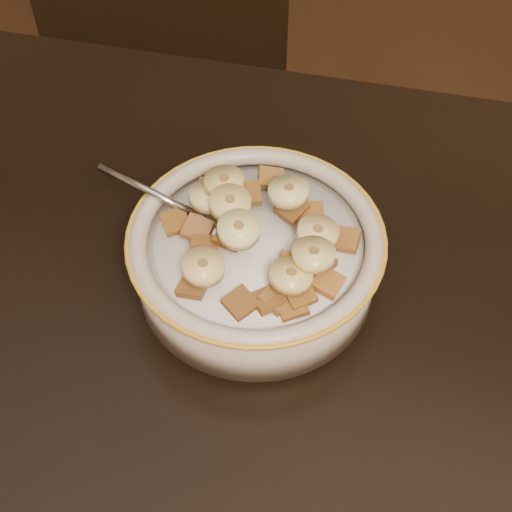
% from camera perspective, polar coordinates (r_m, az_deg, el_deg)
% --- Properties ---
extents(table, '(1.41, 0.92, 0.04)m').
position_cam_1_polar(table, '(0.54, -16.35, -15.83)').
color(table, black).
rests_on(table, floor).
extents(chair, '(0.49, 0.49, 0.91)m').
position_cam_1_polar(chair, '(1.15, -9.56, 9.69)').
color(chair, black).
rests_on(chair, floor).
extents(cereal_bowl, '(0.19, 0.19, 0.05)m').
position_cam_1_polar(cereal_bowl, '(0.56, 0.00, -0.47)').
color(cereal_bowl, '#ADA392').
rests_on(cereal_bowl, table).
extents(milk, '(0.16, 0.16, 0.00)m').
position_cam_1_polar(milk, '(0.54, 0.00, 0.99)').
color(milk, silver).
rests_on(milk, cereal_bowl).
extents(spoon, '(0.05, 0.04, 0.01)m').
position_cam_1_polar(spoon, '(0.55, -2.84, 2.34)').
color(spoon, '#A9ADB9').
rests_on(spoon, cereal_bowl).
extents(cereal_square_0, '(0.03, 0.03, 0.01)m').
position_cam_1_polar(cereal_square_0, '(0.51, 1.60, -3.42)').
color(cereal_square_0, brown).
rests_on(cereal_square_0, milk).
extents(cereal_square_1, '(0.02, 0.02, 0.01)m').
position_cam_1_polar(cereal_square_1, '(0.54, 7.18, 1.31)').
color(cereal_square_1, brown).
rests_on(cereal_square_1, milk).
extents(cereal_square_2, '(0.03, 0.03, 0.01)m').
position_cam_1_polar(cereal_square_2, '(0.50, -1.26, -3.79)').
color(cereal_square_2, brown).
rests_on(cereal_square_2, milk).
extents(cereal_square_3, '(0.03, 0.03, 0.01)m').
position_cam_1_polar(cereal_square_3, '(0.52, 5.04, -0.57)').
color(cereal_square_3, brown).
rests_on(cereal_square_3, milk).
extents(cereal_square_4, '(0.03, 0.03, 0.01)m').
position_cam_1_polar(cereal_square_4, '(0.51, 5.77, -2.12)').
color(cereal_square_4, '#9D592B').
rests_on(cereal_square_4, milk).
extents(cereal_square_5, '(0.03, 0.03, 0.01)m').
position_cam_1_polar(cereal_square_5, '(0.52, -2.06, 1.62)').
color(cereal_square_5, brown).
rests_on(cereal_square_5, milk).
extents(cereal_square_6, '(0.02, 0.02, 0.01)m').
position_cam_1_polar(cereal_square_6, '(0.57, 2.35, 5.37)').
color(cereal_square_6, brown).
rests_on(cereal_square_6, milk).
extents(cereal_square_7, '(0.03, 0.03, 0.01)m').
position_cam_1_polar(cereal_square_7, '(0.56, -0.63, 5.06)').
color(cereal_square_7, brown).
rests_on(cereal_square_7, milk).
extents(cereal_square_8, '(0.03, 0.03, 0.01)m').
position_cam_1_polar(cereal_square_8, '(0.51, 2.77, -2.54)').
color(cereal_square_8, brown).
rests_on(cereal_square_8, milk).
extents(cereal_square_9, '(0.02, 0.02, 0.01)m').
position_cam_1_polar(cereal_square_9, '(0.57, -3.74, 5.29)').
color(cereal_square_9, brown).
rests_on(cereal_square_9, milk).
extents(cereal_square_10, '(0.02, 0.02, 0.01)m').
position_cam_1_polar(cereal_square_10, '(0.54, -4.74, 2.16)').
color(cereal_square_10, brown).
rests_on(cereal_square_10, milk).
extents(cereal_square_11, '(0.02, 0.02, 0.01)m').
position_cam_1_polar(cereal_square_11, '(0.58, 1.21, 6.22)').
color(cereal_square_11, '#9C682E').
rests_on(cereal_square_11, milk).
extents(cereal_square_12, '(0.03, 0.03, 0.01)m').
position_cam_1_polar(cereal_square_12, '(0.50, 0.96, -3.55)').
color(cereal_square_12, brown).
rests_on(cereal_square_12, milk).
extents(cereal_square_13, '(0.02, 0.02, 0.01)m').
position_cam_1_polar(cereal_square_13, '(0.51, -5.06, -2.40)').
color(cereal_square_13, brown).
rests_on(cereal_square_13, milk).
extents(cereal_square_14, '(0.03, 0.03, 0.01)m').
position_cam_1_polar(cereal_square_14, '(0.50, 3.51, -3.04)').
color(cereal_square_14, brown).
rests_on(cereal_square_14, milk).
extents(cereal_square_15, '(0.02, 0.02, 0.01)m').
position_cam_1_polar(cereal_square_15, '(0.55, 4.42, 3.38)').
color(cereal_square_15, '#955B20').
rests_on(cereal_square_15, milk).
extents(cereal_square_16, '(0.03, 0.03, 0.01)m').
position_cam_1_polar(cereal_square_16, '(0.57, 2.57, 5.29)').
color(cereal_square_16, brown).
rests_on(cereal_square_16, milk).
extents(cereal_square_17, '(0.02, 0.02, 0.01)m').
position_cam_1_polar(cereal_square_17, '(0.53, -4.19, 0.80)').
color(cereal_square_17, brown).
rests_on(cereal_square_17, milk).
extents(cereal_square_18, '(0.02, 0.02, 0.01)m').
position_cam_1_polar(cereal_square_18, '(0.51, 2.89, -0.75)').
color(cereal_square_18, '#975726').
rests_on(cereal_square_18, milk).
extents(cereal_square_19, '(0.03, 0.03, 0.01)m').
position_cam_1_polar(cereal_square_19, '(0.50, 2.86, -3.97)').
color(cereal_square_19, '#955E29').
rests_on(cereal_square_19, milk).
extents(cereal_square_20, '(0.03, 0.03, 0.01)m').
position_cam_1_polar(cereal_square_20, '(0.55, 2.89, 3.82)').
color(cereal_square_20, brown).
rests_on(cereal_square_20, milk).
extents(cereal_square_21, '(0.03, 0.03, 0.01)m').
position_cam_1_polar(cereal_square_21, '(0.55, -6.44, 2.73)').
color(cereal_square_21, brown).
rests_on(cereal_square_21, milk).
extents(banana_slice_0, '(0.04, 0.04, 0.02)m').
position_cam_1_polar(banana_slice_0, '(0.55, -3.76, 4.74)').
color(banana_slice_0, beige).
rests_on(banana_slice_0, milk).
extents(banana_slice_1, '(0.03, 0.03, 0.01)m').
position_cam_1_polar(banana_slice_1, '(0.50, -4.24, -0.88)').
color(banana_slice_1, '#DCD078').
rests_on(banana_slice_1, milk).
extents(banana_slice_2, '(0.04, 0.04, 0.01)m').
position_cam_1_polar(banana_slice_2, '(0.51, 4.62, 0.09)').
color(banana_slice_2, '#E5D87F').
rests_on(banana_slice_2, milk).
extents(banana_slice_3, '(0.04, 0.04, 0.01)m').
position_cam_1_polar(banana_slice_3, '(0.52, 4.96, 1.85)').
color(banana_slice_3, '#FFE3A9').
rests_on(banana_slice_3, milk).
extents(banana_slice_4, '(0.04, 0.04, 0.01)m').
position_cam_1_polar(banana_slice_4, '(0.53, -2.08, 4.24)').
color(banana_slice_4, '#EED47A').
rests_on(banana_slice_4, milk).
extents(banana_slice_5, '(0.04, 0.04, 0.01)m').
position_cam_1_polar(banana_slice_5, '(0.55, -2.55, 5.90)').
color(banana_slice_5, '#DECD6C').
rests_on(banana_slice_5, milk).
extents(banana_slice_6, '(0.03, 0.04, 0.01)m').
position_cam_1_polar(banana_slice_6, '(0.50, 2.83, -1.60)').
color(banana_slice_6, '#F5D986').
rests_on(banana_slice_6, milk).
extents(banana_slice_7, '(0.04, 0.04, 0.01)m').
position_cam_1_polar(banana_slice_7, '(0.51, -1.38, 2.13)').
color(banana_slice_7, '#F5E68A').
rests_on(banana_slice_7, milk).
extents(banana_slice_8, '(0.04, 0.04, 0.01)m').
position_cam_1_polar(banana_slice_8, '(0.54, 2.63, 5.15)').
color(banana_slice_8, '#F5E886').
rests_on(banana_slice_8, milk).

